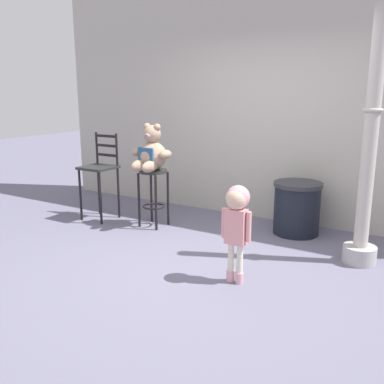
{
  "coord_description": "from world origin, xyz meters",
  "views": [
    {
      "loc": [
        2.12,
        -3.51,
        1.74
      ],
      "look_at": [
        -0.28,
        0.48,
        0.64
      ],
      "focal_mm": 40.25,
      "sensor_mm": 36.0,
      "label": 1
    }
  ],
  "objects": [
    {
      "name": "teddy_bear",
      "position": [
        -1.11,
        0.86,
        0.97
      ],
      "size": [
        0.56,
        0.5,
        0.59
      ],
      "color": "tan",
      "rests_on": "bar_stool_with_teddy"
    },
    {
      "name": "ground_plane",
      "position": [
        0.0,
        0.0,
        0.0
      ],
      "size": [
        24.0,
        24.0,
        0.0
      ],
      "primitive_type": "plane",
      "color": "slate"
    },
    {
      "name": "building_wall",
      "position": [
        0.0,
        2.11,
        1.81
      ],
      "size": [
        6.92,
        0.3,
        3.62
      ],
      "primitive_type": "cube",
      "color": "#B0ACA0",
      "rests_on": "ground_plane"
    },
    {
      "name": "trash_bin",
      "position": [
        0.59,
        1.54,
        0.33
      ],
      "size": [
        0.59,
        0.59,
        0.65
      ],
      "color": "black",
      "rests_on": "ground_plane"
    },
    {
      "name": "bar_stool_with_teddy",
      "position": [
        -1.11,
        0.88,
        0.53
      ],
      "size": [
        0.36,
        0.36,
        0.75
      ],
      "color": "#262826",
      "rests_on": "ground_plane"
    },
    {
      "name": "bar_chair_empty",
      "position": [
        -1.94,
        0.79,
        0.67
      ],
      "size": [
        0.43,
        0.43,
        1.18
      ],
      "color": "#262826",
      "rests_on": "ground_plane"
    },
    {
      "name": "child_walking",
      "position": [
        0.55,
        -0.12,
        0.67
      ],
      "size": [
        0.29,
        0.23,
        0.92
      ],
      "rotation": [
        0.0,
        0.0,
        0.51
      ],
      "color": "#DC9FA7",
      "rests_on": "ground_plane"
    },
    {
      "name": "lamppost",
      "position": [
        1.45,
        0.96,
        1.05
      ],
      "size": [
        0.34,
        0.34,
        2.69
      ],
      "color": "#A9A6A5",
      "rests_on": "ground_plane"
    }
  ]
}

